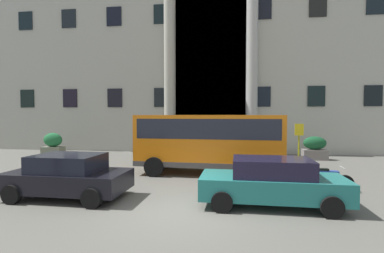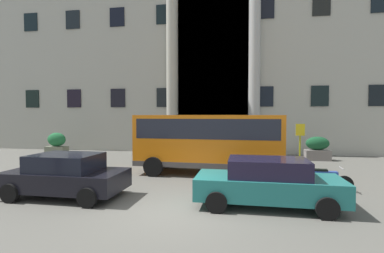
{
  "view_description": "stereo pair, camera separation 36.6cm",
  "coord_description": "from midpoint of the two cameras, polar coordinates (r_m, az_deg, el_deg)",
  "views": [
    {
      "loc": [
        1.5,
        -8.06,
        2.82
      ],
      "look_at": [
        -0.46,
        6.16,
        2.23
      ],
      "focal_mm": 26.73,
      "sensor_mm": 36.0,
      "label": 1
    },
    {
      "loc": [
        1.86,
        -8.0,
        2.82
      ],
      "look_at": [
        -0.46,
        6.16,
        2.23
      ],
      "focal_mm": 26.73,
      "sensor_mm": 36.0,
      "label": 2
    }
  ],
  "objects": [
    {
      "name": "white_taxi_kerbside",
      "position": [
        9.27,
        14.52,
        -10.62
      ],
      "size": [
        4.41,
        2.04,
        1.48
      ],
      "rotation": [
        0.0,
        0.0,
        -0.02
      ],
      "color": "#1D6966",
      "rests_on": "ground_plane"
    },
    {
      "name": "hedge_planter_far_west",
      "position": [
        18.77,
        -2.12,
        -4.12
      ],
      "size": [
        1.58,
        0.89,
        1.46
      ],
      "color": "slate",
      "rests_on": "ground_plane"
    },
    {
      "name": "ground_plane",
      "position": [
        8.69,
        -3.92,
        -17.0
      ],
      "size": [
        80.0,
        64.0,
        0.12
      ],
      "primitive_type": "cube",
      "color": "#55534D"
    },
    {
      "name": "hedge_planter_entrance_left",
      "position": [
        19.48,
        22.78,
        -4.06
      ],
      "size": [
        1.46,
        0.79,
        1.47
      ],
      "color": "slate",
      "rests_on": "ground_plane"
    },
    {
      "name": "bus_stop_sign",
      "position": [
        15.57,
        19.93,
        -2.75
      ],
      "size": [
        0.44,
        0.08,
        2.36
      ],
      "color": "#989F14",
      "rests_on": "ground_plane"
    },
    {
      "name": "motorcycle_near_kerb",
      "position": [
        13.35,
        -21.87,
        -8.02
      ],
      "size": [
        1.95,
        0.55,
        0.89
      ],
      "rotation": [
        0.0,
        0.0,
        0.11
      ],
      "color": "black",
      "rests_on": "ground_plane"
    },
    {
      "name": "hedge_planter_east",
      "position": [
        22.25,
        -26.42,
        -3.23
      ],
      "size": [
        1.4,
        0.77,
        1.56
      ],
      "color": "#666B58",
      "rests_on": "ground_plane"
    },
    {
      "name": "orange_minibus",
      "position": [
        13.63,
        2.69,
        -2.48
      ],
      "size": [
        6.9,
        2.75,
        2.81
      ],
      "rotation": [
        0.0,
        0.0,
        -0.04
      ],
      "color": "orange",
      "rests_on": "ground_plane"
    },
    {
      "name": "office_building_facade",
      "position": [
        26.39,
        4.11,
        16.7
      ],
      "size": [
        36.95,
        9.66,
        18.73
      ],
      "color": "#9D9D91",
      "rests_on": "ground_plane"
    },
    {
      "name": "parked_compact_extra",
      "position": [
        10.76,
        -24.37,
        -8.95
      ],
      "size": [
        4.04,
        2.17,
        1.48
      ],
      "rotation": [
        0.0,
        0.0,
        -0.02
      ],
      "color": "black",
      "rests_on": "ground_plane"
    },
    {
      "name": "motorcycle_far_end",
      "position": [
        11.54,
        10.15,
        -9.52
      ],
      "size": [
        1.88,
        0.72,
        0.89
      ],
      "rotation": [
        0.0,
        0.0,
        0.26
      ],
      "color": "black",
      "rests_on": "ground_plane"
    },
    {
      "name": "scooter_by_planter",
      "position": [
        11.83,
        24.15,
        -9.39
      ],
      "size": [
        1.94,
        0.55,
        0.89
      ],
      "rotation": [
        0.0,
        0.0,
        -0.05
      ],
      "color": "black",
      "rests_on": "ground_plane"
    }
  ]
}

